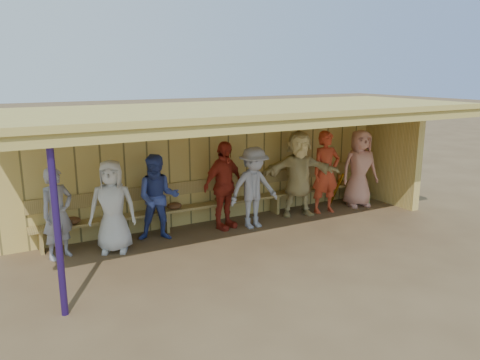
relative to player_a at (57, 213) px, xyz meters
name	(u,v)px	position (x,y,z in m)	size (l,w,h in m)	color
ground	(249,236)	(3.33, -0.67, -0.79)	(90.00, 90.00, 0.00)	brown
player_a	(57,213)	(0.00, 0.00, 0.00)	(0.57, 0.38, 1.57)	gray
player_b	(112,206)	(0.88, -0.16, 0.04)	(0.80, 0.52, 1.64)	silver
player_c	(158,198)	(1.78, 0.02, 0.03)	(0.79, 0.62, 1.63)	#374799
player_d	(224,185)	(3.15, 0.02, 0.10)	(1.04, 0.43, 1.78)	#A82B1B
player_e	(254,188)	(3.70, -0.22, 0.04)	(1.07, 0.62, 1.66)	#9D9CA4
player_f	(299,174)	(4.98, 0.01, 0.15)	(1.74, 0.55, 1.88)	#E2C87F
player_g	(326,172)	(5.65, -0.10, 0.14)	(0.67, 0.44, 1.84)	#B8381D
player_h	(359,168)	(6.67, -0.08, 0.12)	(0.88, 0.57, 1.81)	tan
dugout_structure	(249,143)	(3.72, 0.01, 0.91)	(8.80, 3.20, 2.50)	tan
bench	(222,197)	(3.33, 0.44, -0.26)	(7.60, 0.34, 0.93)	#A98C48
dugout_equipment	(201,204)	(2.78, 0.31, -0.30)	(6.90, 0.62, 0.80)	gold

